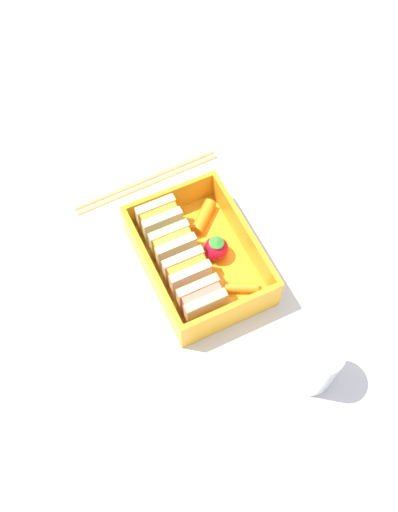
{
  "coord_description": "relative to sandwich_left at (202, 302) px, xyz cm",
  "views": [
    {
      "loc": [
        -29.64,
        14.16,
        63.38
      ],
      "look_at": [
        0.0,
        0.0,
        2.7
      ],
      "focal_mm": 40.0,
      "sensor_mm": 36.0,
      "label": 1
    }
  ],
  "objects": [
    {
      "name": "carrot_stick_left",
      "position": [
        11.2,
        -5.64,
        -1.73
      ],
      "size": [
        4.31,
        4.58,
        1.58
      ],
      "primitive_type": "cylinder",
      "rotation": [
        1.57,
        0.0,
        3.86
      ],
      "color": "orange",
      "rests_on": "bento_tray"
    },
    {
      "name": "ground_plane",
      "position": [
        5.97,
        -2.5,
        -4.72
      ],
      "size": [
        120.0,
        120.0,
        2.0
      ],
      "primitive_type": "cube",
      "color": "silver"
    },
    {
      "name": "carrot_stick_far_left",
      "position": [
        0.37,
        -5.43,
        -1.91
      ],
      "size": [
        2.83,
        4.11,
        1.22
      ],
      "primitive_type": "cylinder",
      "rotation": [
        1.57,
        0.0,
        2.69
      ],
      "color": "orange",
      "rests_on": "bento_tray"
    },
    {
      "name": "sandwich_center_left",
      "position": [
        3.98,
        0.0,
        0.0
      ],
      "size": [
        3.08,
        5.0,
        5.05
      ],
      "color": "beige",
      "rests_on": "bento_tray"
    },
    {
      "name": "strawberry_far_left",
      "position": [
        5.68,
        -4.83,
        -0.88
      ],
      "size": [
        3.04,
        3.04,
        3.64
      ],
      "color": "red",
      "rests_on": "bento_tray"
    },
    {
      "name": "drinking_glass",
      "position": [
        -11.94,
        -7.76,
        0.36
      ],
      "size": [
        5.01,
        5.01,
        8.17
      ],
      "primitive_type": "cylinder",
      "color": "white",
      "rests_on": "ground_plane"
    },
    {
      "name": "sandwich_left",
      "position": [
        0.0,
        0.0,
        0.0
      ],
      "size": [
        3.08,
        5.0,
        5.05
      ],
      "color": "#E4B882",
      "rests_on": "bento_tray"
    },
    {
      "name": "chopstick_pair",
      "position": [
        20.65,
        -1.68,
        -3.37
      ],
      "size": [
        2.28,
        20.77,
        0.7
      ],
      "color": "tan",
      "rests_on": "ground_plane"
    },
    {
      "name": "bento_rim",
      "position": [
        5.97,
        -2.5,
        -0.34
      ],
      "size": [
        17.73,
        12.91,
        4.36
      ],
      "color": "#F1A31E",
      "rests_on": "bento_tray"
    },
    {
      "name": "sandwich_center",
      "position": [
        7.97,
        0.0,
        0.0
      ],
      "size": [
        3.08,
        5.0,
        5.05
      ],
      "color": "#D7C286",
      "rests_on": "bento_tray"
    },
    {
      "name": "sandwich_center_right",
      "position": [
        11.95,
        0.0,
        0.0
      ],
      "size": [
        3.08,
        5.0,
        5.05
      ],
      "color": "beige",
      "rests_on": "bento_tray"
    },
    {
      "name": "bento_tray",
      "position": [
        5.97,
        -2.5,
        -3.12
      ],
      "size": [
        17.73,
        12.91,
        1.2
      ],
      "primitive_type": "cube",
      "color": "#F1A31E",
      "rests_on": "ground_plane"
    }
  ]
}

